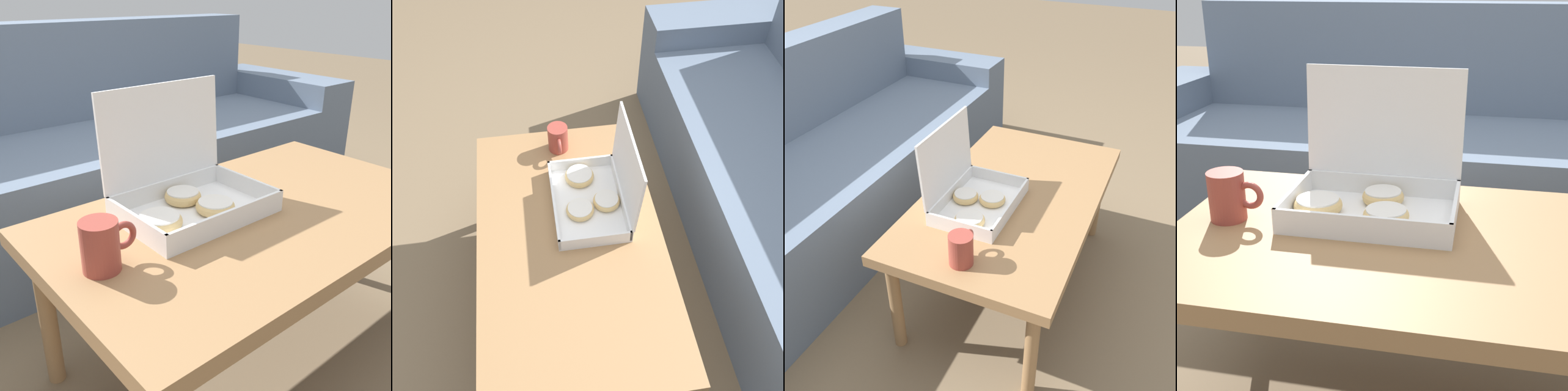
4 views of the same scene
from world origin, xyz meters
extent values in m
plane|color=#756047|center=(0.00, 0.00, 0.00)|extent=(12.00, 12.00, 0.00)
cube|color=slate|center=(-1.15, 0.73, 0.27)|extent=(0.24, 0.77, 0.54)
cube|color=#997047|center=(0.00, -0.19, 0.42)|extent=(1.06, 0.61, 0.04)
cylinder|color=#997047|center=(-0.47, -0.44, 0.20)|extent=(0.04, 0.04, 0.40)
cylinder|color=#997047|center=(-0.47, 0.05, 0.20)|extent=(0.04, 0.04, 0.40)
cube|color=white|center=(-0.13, -0.12, 0.45)|extent=(0.35, 0.24, 0.01)
cube|color=white|center=(-0.13, -0.23, 0.47)|extent=(0.35, 0.01, 0.05)
cube|color=white|center=(-0.13, 0.00, 0.47)|extent=(0.35, 0.01, 0.05)
cube|color=white|center=(-0.30, -0.12, 0.47)|extent=(0.01, 0.24, 0.05)
cube|color=white|center=(0.04, -0.12, 0.47)|extent=(0.01, 0.24, 0.05)
cube|color=white|center=(-0.13, 0.01, 0.62)|extent=(0.35, 0.02, 0.24)
torus|color=#E5BC75|center=(-0.10, -0.15, 0.46)|extent=(0.10, 0.10, 0.03)
cylinder|color=white|center=(-0.10, -0.15, 0.47)|extent=(0.08, 0.08, 0.01)
torus|color=#E5BC75|center=(-0.25, -0.13, 0.46)|extent=(0.11, 0.11, 0.03)
cylinder|color=white|center=(-0.25, -0.13, 0.47)|extent=(0.09, 0.09, 0.01)
torus|color=#E5BC75|center=(-0.12, -0.05, 0.46)|extent=(0.09, 0.09, 0.03)
cylinder|color=white|center=(-0.12, -0.05, 0.47)|extent=(0.08, 0.08, 0.01)
cylinder|color=#993D33|center=(-0.43, -0.19, 0.49)|extent=(0.08, 0.08, 0.11)
torus|color=#993D33|center=(-0.37, -0.19, 0.50)|extent=(0.06, 0.01, 0.06)
camera|label=1|loc=(-0.77, -0.88, 0.94)|focal=42.00mm
camera|label=2|loc=(0.85, -0.27, 1.69)|focal=42.00mm
camera|label=3|loc=(-1.36, -0.67, 1.39)|focal=42.00mm
camera|label=4|loc=(0.09, -1.15, 0.92)|focal=50.00mm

